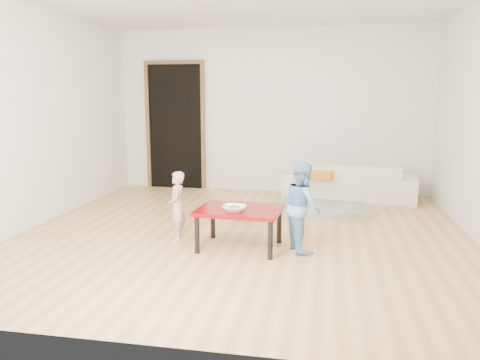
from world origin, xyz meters
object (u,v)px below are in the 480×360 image
(bowl, at_px, (235,208))
(child_blue, at_px, (302,206))
(sofa, at_px, (349,181))
(child_pink, at_px, (177,206))
(red_table, at_px, (240,228))
(basin, at_px, (245,213))

(bowl, xyz_separation_m, child_blue, (0.65, 0.19, 0.01))
(sofa, distance_m, child_pink, 3.08)
(child_blue, bearing_deg, child_pink, 63.18)
(sofa, bearing_deg, child_pink, 58.14)
(child_blue, bearing_deg, red_table, 72.39)
(red_table, distance_m, child_pink, 0.74)
(red_table, relative_size, bowl, 3.54)
(red_table, xyz_separation_m, bowl, (-0.03, -0.13, 0.24))
(bowl, relative_size, child_pink, 0.32)
(sofa, height_order, basin, sofa)
(sofa, bearing_deg, child_blue, 83.65)
(red_table, distance_m, bowl, 0.27)
(child_pink, bearing_deg, bowl, 50.43)
(child_pink, distance_m, basin, 1.25)
(child_blue, relative_size, basin, 2.25)
(bowl, bearing_deg, basin, 95.48)
(child_pink, bearing_deg, red_table, 60.66)
(bowl, xyz_separation_m, child_pink, (-0.69, 0.27, -0.07))
(basin, bearing_deg, child_pink, -117.34)
(child_blue, xyz_separation_m, basin, (-0.78, 1.16, -0.39))
(basin, bearing_deg, sofa, 45.11)
(bowl, bearing_deg, red_table, 78.91)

